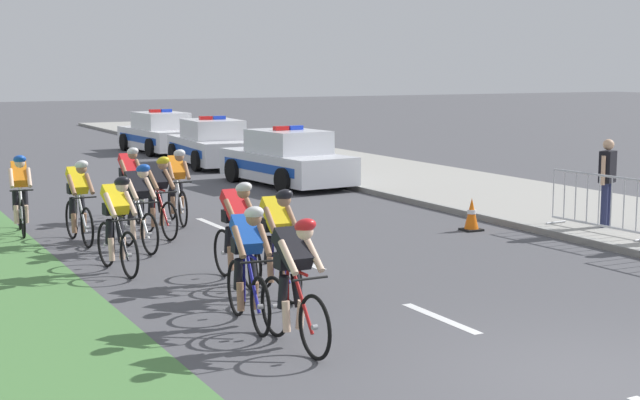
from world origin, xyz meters
name	(u,v)px	position (x,y,z in m)	size (l,w,h in m)	color
ground_plane	(602,385)	(0.00, 0.00, 0.00)	(160.00, 160.00, 0.00)	#4C4C51
sidewalk_slab	(432,183)	(7.51, 14.00, 0.06)	(4.91, 60.00, 0.12)	#A3A099
kerb_edge	(355,188)	(5.14, 14.00, 0.07)	(0.16, 60.00, 0.13)	#9E9E99
lane_markings_centre	(300,260)	(0.00, 6.80, 0.00)	(0.14, 17.60, 0.01)	white
cyclist_lead	(295,280)	(-2.19, 2.52, 0.79)	(0.42, 1.72, 1.56)	black
cyclist_second	(248,263)	(-2.29, 3.59, 0.79)	(0.45, 1.72, 1.56)	black
cyclist_third	(277,240)	(-1.34, 4.80, 0.79)	(0.43, 1.72, 1.56)	black
cyclist_fourth	(237,230)	(-1.53, 5.77, 0.79)	(0.42, 1.72, 1.56)	black
cyclist_fifth	(117,223)	(-2.90, 7.26, 0.79)	(0.45, 1.72, 1.56)	black
cyclist_sixth	(138,206)	(-2.10, 8.83, 0.79)	(0.45, 1.72, 1.56)	black
cyclist_seventh	(79,200)	(-2.85, 9.94, 0.79)	(0.43, 1.72, 1.56)	black
cyclist_eighth	(158,195)	(-1.39, 9.93, 0.79)	(0.45, 1.72, 1.56)	black
cyclist_ninth	(177,185)	(-0.58, 11.21, 0.79)	(0.45, 1.72, 1.56)	black
cyclist_tenth	(20,193)	(-3.60, 11.44, 0.79)	(0.45, 1.72, 1.56)	black
cyclist_eleventh	(129,182)	(-1.32, 12.06, 0.79)	(0.42, 1.72, 1.56)	black
police_car_nearest	(287,160)	(4.01, 15.72, 0.68)	(2.30, 4.54, 1.59)	silver
police_car_second	(212,145)	(4.01, 21.24, 0.68)	(2.22, 4.51, 1.59)	white
police_car_third	(160,134)	(4.01, 26.54, 0.68)	(2.19, 4.49, 1.59)	white
crowd_barrier_middle	(599,203)	(5.79, 6.08, 0.65)	(0.64, 2.32, 1.07)	#B7BABF
traffic_cone_near	(472,215)	(4.18, 7.79, 0.31)	(0.36, 0.36, 0.64)	black
spectator_middle	(607,177)	(6.30, 6.41, 1.08)	(0.50, 0.35, 1.68)	#23284C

